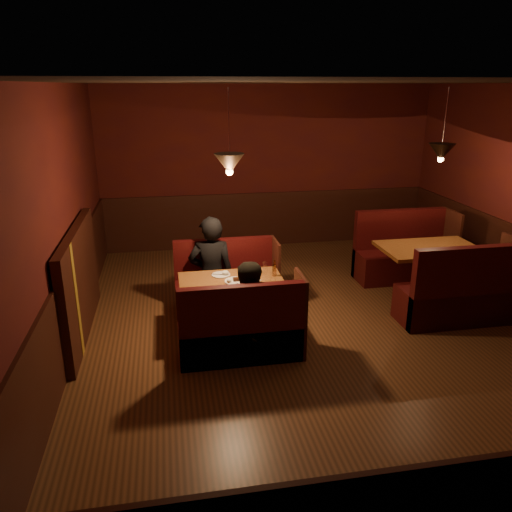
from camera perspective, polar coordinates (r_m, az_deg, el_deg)
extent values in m
cube|color=#4B2F1A|center=(6.38, 7.73, -8.05)|extent=(6.00, 7.00, 0.01)
cube|color=black|center=(5.69, 9.08, 19.06)|extent=(6.00, 7.00, 0.01)
cube|color=#3D1012|center=(9.19, 1.42, 10.04)|extent=(6.00, 0.01, 2.90)
cube|color=#3D1012|center=(5.69, -21.77, 3.11)|extent=(0.01, 7.00, 2.90)
cube|color=black|center=(9.36, 1.40, 4.26)|extent=(6.00, 0.04, 1.00)
cube|color=black|center=(6.00, -20.44, -5.63)|extent=(0.04, 7.00, 1.00)
cube|color=black|center=(6.29, -19.48, -2.87)|extent=(0.10, 2.20, 1.30)
cube|color=#AE8827|center=(5.78, -19.75, -4.84)|extent=(0.01, 0.12, 1.30)
cylinder|color=#333333|center=(5.57, -3.14, 14.58)|extent=(0.01, 0.01, 0.80)
cone|color=black|center=(5.61, -3.07, 10.50)|extent=(0.34, 0.34, 0.22)
sphere|color=#FFBF72|center=(5.63, -3.05, 9.60)|extent=(0.08, 0.08, 0.08)
cylinder|color=#333333|center=(6.98, 20.81, 14.30)|extent=(0.01, 0.01, 0.80)
cone|color=black|center=(7.02, 20.43, 11.06)|extent=(0.34, 0.34, 0.22)
sphere|color=#FFBF72|center=(7.03, 20.34, 10.34)|extent=(0.08, 0.08, 0.08)
cube|color=#5F2D11|center=(5.98, -2.83, -2.95)|extent=(1.24, 0.75, 0.04)
cylinder|color=black|center=(6.11, -2.78, -5.84)|extent=(0.12, 0.12, 0.62)
cylinder|color=black|center=(6.24, -2.74, -8.28)|extent=(0.50, 0.50, 0.04)
cylinder|color=silver|center=(5.91, -2.41, -2.91)|extent=(0.25, 0.25, 0.02)
cube|color=black|center=(5.91, -2.26, -2.67)|extent=(0.08, 0.07, 0.03)
ellipsoid|color=silver|center=(5.85, -3.09, -2.83)|extent=(0.06, 0.06, 0.05)
cube|color=tan|center=(5.85, -1.45, -2.91)|extent=(0.08, 0.06, 0.03)
cylinder|color=silver|center=(5.79, -1.93, -3.25)|extent=(0.07, 0.10, 0.01)
cylinder|color=silver|center=(6.12, -4.04, -2.17)|extent=(0.23, 0.23, 0.01)
ellipsoid|color=beige|center=(6.11, -3.53, -1.90)|extent=(0.09, 0.09, 0.05)
cube|color=silver|center=(6.11, -4.33, -2.13)|extent=(0.17, 0.06, 0.00)
cylinder|color=white|center=(6.00, -0.31, -2.27)|extent=(0.05, 0.05, 0.07)
cylinder|color=white|center=(6.18, 1.03, -1.31)|extent=(0.07, 0.07, 0.13)
cylinder|color=white|center=(5.86, 1.93, -2.48)|extent=(0.07, 0.07, 0.13)
cylinder|color=#47230F|center=(6.07, 2.13, -1.65)|extent=(0.05, 0.05, 0.14)
cylinder|color=#47230F|center=(6.04, 2.14, -0.75)|extent=(0.02, 0.02, 0.06)
ellipsoid|color=white|center=(5.89, 0.27, -2.85)|extent=(0.10, 0.10, 0.04)
cube|color=black|center=(6.74, -3.50, -4.44)|extent=(1.33, 0.49, 0.40)
cube|color=black|center=(6.82, -3.73, -1.76)|extent=(1.33, 0.11, 0.93)
cube|color=black|center=(6.75, 2.23, -1.96)|extent=(0.04, 0.49, 0.93)
cube|color=black|center=(5.59, -1.88, -9.60)|extent=(1.33, 0.49, 0.40)
cube|color=black|center=(5.30, -1.60, -8.04)|extent=(1.33, 0.11, 0.93)
cube|color=black|center=(5.60, 5.07, -6.58)|extent=(0.04, 0.49, 0.93)
cube|color=#5F2D11|center=(7.29, 19.26, 0.79)|extent=(1.35, 0.86, 0.05)
cylinder|color=black|center=(7.41, 18.94, -1.99)|extent=(0.14, 0.14, 0.71)
cylinder|color=black|center=(7.53, 18.67, -4.37)|extent=(0.57, 0.57, 0.04)
cube|color=black|center=(8.06, 16.39, -1.02)|extent=(1.45, 0.56, 0.46)
cube|color=black|center=(8.15, 15.92, 1.50)|extent=(1.45, 0.12, 1.06)
cube|color=black|center=(8.32, 21.18, 1.29)|extent=(0.04, 0.56, 1.06)
cube|color=black|center=(6.88, 21.72, -5.10)|extent=(1.45, 0.56, 0.46)
cube|color=black|center=(6.60, 23.00, -3.42)|extent=(1.45, 0.12, 1.06)
cube|color=black|center=(7.18, 27.08, -2.25)|extent=(0.04, 0.56, 1.06)
imported|color=black|center=(6.51, -5.19, 0.52)|extent=(0.62, 0.43, 1.64)
imported|color=black|center=(5.43, -0.36, -4.45)|extent=(0.84, 0.74, 1.43)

